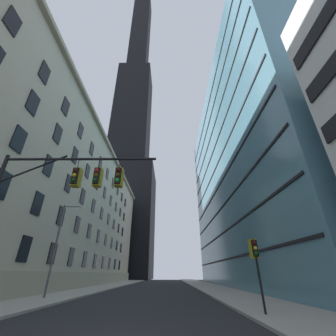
% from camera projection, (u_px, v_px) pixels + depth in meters
% --- Properties ---
extents(station_building, '(15.90, 72.18, 27.10)m').
position_uv_depth(station_building, '(56.00, 203.00, 38.47)').
color(station_building, '#B2A88E').
rests_on(station_building, ground).
extents(dark_skyscraper, '(25.75, 25.75, 215.52)m').
position_uv_depth(dark_skyscraper, '(131.00, 138.00, 108.50)').
color(dark_skyscraper, black).
rests_on(dark_skyscraper, ground).
extents(glass_office_midrise, '(17.61, 50.98, 40.45)m').
position_uv_depth(glass_office_midrise, '(258.00, 171.00, 41.66)').
color(glass_office_midrise, teal).
rests_on(glass_office_midrise, ground).
extents(traffic_signal_mast, '(8.47, 0.63, 7.76)m').
position_uv_depth(traffic_signal_mast, '(64.00, 190.00, 10.87)').
color(traffic_signal_mast, black).
rests_on(traffic_signal_mast, sidewalk_left).
extents(traffic_light_near_right, '(0.40, 0.63, 3.66)m').
position_uv_depth(traffic_light_near_right, '(255.00, 252.00, 12.01)').
color(traffic_light_near_right, black).
rests_on(traffic_light_near_right, sidewalk_right).
extents(street_lamppost, '(2.12, 0.32, 8.14)m').
position_uv_depth(street_lamppost, '(60.00, 239.00, 20.12)').
color(street_lamppost, '#47474C').
rests_on(street_lamppost, sidewalk_left).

